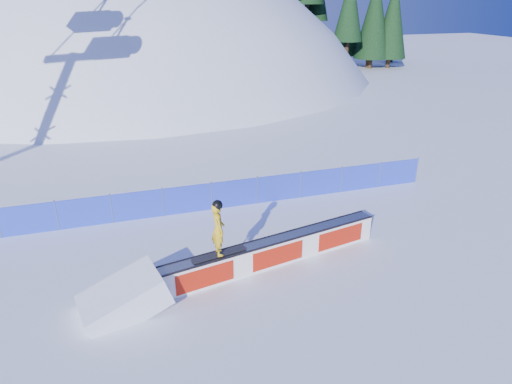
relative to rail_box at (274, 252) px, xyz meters
name	(u,v)px	position (x,y,z in m)	size (l,w,h in m)	color
ground	(213,270)	(-2.04, 0.28, -0.47)	(160.00, 160.00, 0.00)	white
snow_hill	(146,216)	(-2.04, 42.28, -18.47)	(64.00, 64.00, 64.00)	white
safety_fence	(188,199)	(-2.04, 4.78, 0.13)	(22.05, 0.05, 1.30)	blue
rail_box	(274,252)	(0.00, 0.00, 0.00)	(7.91, 2.10, 0.95)	white
snow_ramp	(126,309)	(-4.88, -0.97, -0.47)	(2.33, 1.55, 0.87)	white
snowboarder	(218,229)	(-1.95, -0.39, 1.39)	(1.78, 0.65, 1.83)	black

